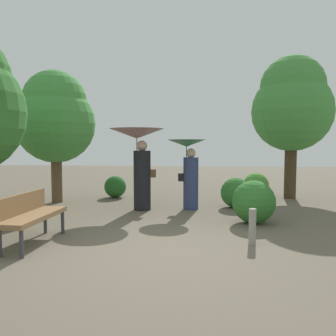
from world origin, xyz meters
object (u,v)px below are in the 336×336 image
person_right (189,164)px  park_bench (30,213)px  person_left (139,151)px  tree_near_left (55,117)px  path_marker_post (252,226)px  tree_near_right (292,104)px

person_right → park_bench: (-2.53, -3.21, -0.63)m
person_left → tree_near_left: bearing=65.2°
person_left → path_marker_post: 3.78m
person_left → tree_near_left: 2.82m
park_bench → path_marker_post: park_bench is taller
tree_near_right → path_marker_post: bearing=-111.3°
tree_near_left → path_marker_post: size_ratio=6.27×
tree_near_left → tree_near_right: (6.75, 1.28, 0.43)m
person_left → person_right: bearing=-86.8°
park_bench → path_marker_post: bearing=-82.2°
tree_near_left → path_marker_post: bearing=-36.6°
park_bench → tree_near_left: 4.52m
person_right → path_marker_post: size_ratio=2.99×
person_right → path_marker_post: bearing=-164.0°
person_left → tree_near_right: size_ratio=0.47×
person_left → person_right: (1.23, 0.18, -0.33)m
tree_near_left → path_marker_post: tree_near_left is taller
person_left → person_right: size_ratio=1.15×
park_bench → tree_near_left: size_ratio=0.41×
park_bench → tree_near_right: (5.55, 5.20, 2.32)m
person_left → tree_near_left: tree_near_left is taller
tree_near_right → path_marker_post: size_ratio=7.27×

